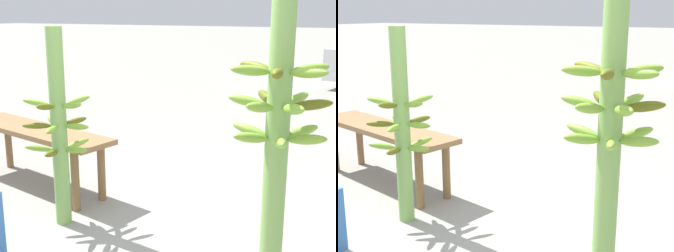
% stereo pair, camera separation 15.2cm
% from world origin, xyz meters
% --- Properties ---
extents(banana_stalk_left, '(0.44, 0.45, 1.31)m').
position_xyz_m(banana_stalk_left, '(-0.79, 0.49, 0.66)').
color(banana_stalk_left, '#7AA851').
rests_on(banana_stalk_left, ground_plane).
extents(banana_stalk_center, '(0.46, 0.46, 1.72)m').
position_xyz_m(banana_stalk_center, '(0.69, 0.24, 0.90)').
color(banana_stalk_center, '#7AA851').
rests_on(banana_stalk_center, ground_plane).
extents(market_bench, '(1.53, 0.65, 0.49)m').
position_xyz_m(market_bench, '(-1.40, 0.94, 0.41)').
color(market_bench, olive).
rests_on(market_bench, ground_plane).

